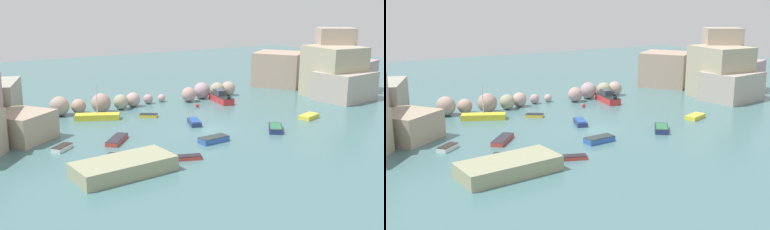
# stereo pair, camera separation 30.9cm
# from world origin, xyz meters

# --- Properties ---
(cove_water) EXTENTS (160.00, 160.00, 0.00)m
(cove_water) POSITION_xyz_m (0.00, 0.00, 0.00)
(cove_water) COLOR slate
(cove_water) RESTS_ON ground
(cliff_headland_right) EXTENTS (18.40, 24.80, 11.12)m
(cliff_headland_right) POSITION_xyz_m (29.80, 10.66, 3.58)
(cliff_headland_right) COLOR tan
(cliff_headland_right) RESTS_ON ground
(rock_breakwater) EXTENTS (35.83, 4.06, 2.79)m
(rock_breakwater) POSITION_xyz_m (-1.29, 16.18, 1.20)
(rock_breakwater) COLOR #B7A097
(rock_breakwater) RESTS_ON ground
(stone_dock) EXTENTS (9.72, 5.27, 1.46)m
(stone_dock) POSITION_xyz_m (-14.95, -8.71, 0.73)
(stone_dock) COLOR #9A9B78
(stone_dock) RESTS_ON ground
(channel_buoy) EXTENTS (0.53, 0.53, 0.53)m
(channel_buoy) POSITION_xyz_m (5.21, 11.33, 0.27)
(channel_buoy) COLOR red
(channel_buoy) RESTS_ON cove_water
(moored_boat_0) EXTENTS (2.70, 5.84, 1.87)m
(moored_boat_0) POSITION_xyz_m (10.33, 12.57, 0.68)
(moored_boat_0) COLOR red
(moored_boat_0) RESTS_ON cove_water
(moored_boat_1) EXTENTS (6.05, 3.97, 4.73)m
(moored_boat_1) POSITION_xyz_m (-10.23, 11.91, 0.40)
(moored_boat_1) COLOR yellow
(moored_boat_1) RESTS_ON cove_water
(moored_boat_2) EXTENTS (3.44, 3.78, 0.65)m
(moored_boat_2) POSITION_xyz_m (6.80, -4.66, 0.34)
(moored_boat_2) COLOR navy
(moored_boat_2) RESTS_ON cove_water
(moored_boat_3) EXTENTS (2.77, 2.81, 0.44)m
(moored_boat_3) POSITION_xyz_m (-14.68, -4.53, 0.22)
(moored_boat_3) COLOR yellow
(moored_boat_3) RESTS_ON cove_water
(moored_boat_4) EXTENTS (2.25, 3.42, 0.68)m
(moored_boat_4) POSITION_xyz_m (-0.33, 2.99, 0.33)
(moored_boat_4) COLOR navy
(moored_boat_4) RESTS_ON cove_water
(moored_boat_5) EXTENTS (3.79, 4.13, 0.51)m
(moored_boat_5) POSITION_xyz_m (-11.75, 1.08, 0.26)
(moored_boat_5) COLOR #C54039
(moored_boat_5) RESTS_ON cove_water
(moored_boat_6) EXTENTS (3.43, 2.44, 0.56)m
(moored_boat_6) POSITION_xyz_m (14.78, -2.23, 0.28)
(moored_boat_6) COLOR yellow
(moored_boat_6) RESTS_ON cove_water
(moored_boat_7) EXTENTS (2.67, 2.51, 0.53)m
(moored_boat_7) POSITION_xyz_m (-17.97, 1.29, 0.26)
(moored_boat_7) COLOR white
(moored_boat_7) RESTS_ON cove_water
(moored_boat_8) EXTENTS (3.58, 1.80, 0.66)m
(moored_boat_8) POSITION_xyz_m (-2.31, -4.63, 0.33)
(moored_boat_8) COLOR #355FB0
(moored_boat_8) RESTS_ON cove_water
(moored_boat_9) EXTENTS (2.63, 2.32, 0.46)m
(moored_boat_9) POSITION_xyz_m (-3.72, 9.59, 0.23)
(moored_boat_9) COLOR yellow
(moored_boat_9) RESTS_ON cove_water
(moored_boat_10) EXTENTS (2.70, 1.82, 0.41)m
(moored_boat_10) POSITION_xyz_m (-7.64, -8.23, 0.21)
(moored_boat_10) COLOR #CF4136
(moored_boat_10) RESTS_ON cove_water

